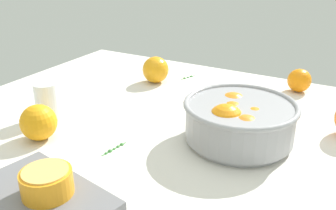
% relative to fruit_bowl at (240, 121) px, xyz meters
% --- Properties ---
extents(ground_plane, '(1.26, 1.07, 0.03)m').
position_rel_fruit_bowl_xyz_m(ground_plane, '(-0.14, -0.05, -0.07)').
color(ground_plane, silver).
extents(fruit_bowl, '(0.25, 0.25, 0.10)m').
position_rel_fruit_bowl_xyz_m(fruit_bowl, '(0.00, 0.00, 0.00)').
color(fruit_bowl, '#99999E').
rests_on(fruit_bowl, ground_plane).
extents(juice_glass, '(0.06, 0.06, 0.10)m').
position_rel_fruit_bowl_xyz_m(juice_glass, '(-0.46, -0.11, -0.01)').
color(juice_glass, white).
rests_on(juice_glass, ground_plane).
extents(cutting_board, '(0.28, 0.21, 0.02)m').
position_rel_fruit_bowl_xyz_m(cutting_board, '(-0.22, -0.38, -0.04)').
color(cutting_board, slate).
rests_on(cutting_board, ground_plane).
extents(orange_half_0, '(0.09, 0.09, 0.05)m').
position_rel_fruit_bowl_xyz_m(orange_half_0, '(-0.21, -0.37, -0.01)').
color(orange_half_0, orange).
rests_on(orange_half_0, cutting_board).
extents(loose_orange_0, '(0.07, 0.07, 0.07)m').
position_rel_fruit_bowl_xyz_m(loose_orange_0, '(0.05, 0.39, -0.02)').
color(loose_orange_0, orange).
rests_on(loose_orange_0, ground_plane).
extents(loose_orange_1, '(0.08, 0.08, 0.08)m').
position_rel_fruit_bowl_xyz_m(loose_orange_1, '(-0.36, 0.25, -0.01)').
color(loose_orange_1, orange).
rests_on(loose_orange_1, ground_plane).
extents(loose_orange_4, '(0.08, 0.08, 0.08)m').
position_rel_fruit_bowl_xyz_m(loose_orange_4, '(-0.40, -0.20, -0.01)').
color(loose_orange_4, orange).
rests_on(loose_orange_4, ground_plane).
extents(herb_sprig_0, '(0.02, 0.06, 0.01)m').
position_rel_fruit_bowl_xyz_m(herb_sprig_0, '(-0.29, 0.34, -0.05)').
color(herb_sprig_0, '#448747').
rests_on(herb_sprig_0, ground_plane).
extents(herb_sprig_1, '(0.02, 0.07, 0.01)m').
position_rel_fruit_bowl_xyz_m(herb_sprig_1, '(-0.22, -0.16, -0.05)').
color(herb_sprig_1, '#3D833B').
rests_on(herb_sprig_1, ground_plane).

